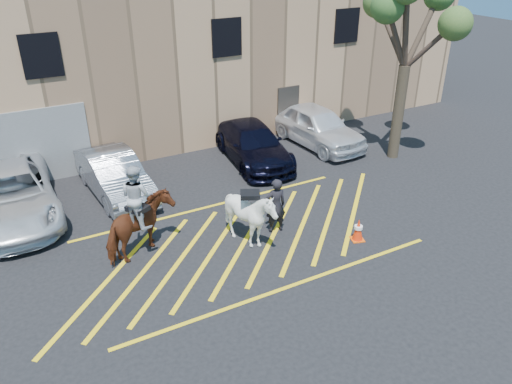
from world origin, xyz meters
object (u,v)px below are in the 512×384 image
car_silver_sedan (114,175)px  saddled_white (250,216)px  traffic_cone (358,229)px  tree (412,14)px  car_white_suv (317,126)px  car_white_pickup (11,195)px  car_blue_suv (253,144)px  mounted_bay (139,220)px  handler (276,205)px

car_silver_sedan → saddled_white: saddled_white is taller
traffic_cone → tree: 8.73m
car_white_suv → traffic_cone: (-3.34, -7.03, -0.48)m
car_white_pickup → saddled_white: (6.05, -5.13, 0.13)m
car_blue_suv → car_white_suv: bearing=11.6°
traffic_cone → tree: tree is taller
mounted_bay → tree: bearing=9.9°
saddled_white → car_white_suv: bearing=41.9°
car_blue_suv → tree: size_ratio=0.70×
car_white_suv → car_white_pickup: bearing=178.8°
mounted_bay → tree: tree is taller
tree → car_blue_suv: bearing=155.6°
car_silver_sedan → saddled_white: 5.78m
mounted_bay → tree: 12.36m
car_blue_suv → handler: bearing=-103.6°
car_white_suv → mounted_bay: 10.40m
car_silver_sedan → car_blue_suv: 5.70m
car_silver_sedan → saddled_white: size_ratio=2.10×
car_blue_suv → car_white_pickup: bearing=-170.9°
car_white_suv → car_blue_suv: bearing=-179.4°
handler → saddled_white: saddled_white is taller
mounted_bay → saddled_white: 3.18m
car_blue_suv → mounted_bay: 7.44m
handler → mounted_bay: size_ratio=0.64×
car_blue_suv → traffic_cone: (-0.03, -6.78, -0.38)m
car_white_pickup → tree: tree is taller
handler → tree: bearing=-151.1°
car_silver_sedan → handler: 6.10m
car_white_pickup → handler: (7.08, -4.85, 0.09)m
car_silver_sedan → traffic_cone: bearing=-53.3°
car_silver_sedan → tree: bearing=-15.3°
car_white_pickup → car_silver_sedan: bearing=-0.0°
handler → traffic_cone: size_ratio=2.46×
car_silver_sedan → traffic_cone: car_silver_sedan is taller
car_silver_sedan → handler: bearing=-56.7°
car_white_pickup → saddled_white: size_ratio=2.66×
car_white_suv → tree: 5.88m
car_white_pickup → car_white_suv: size_ratio=1.17×
mounted_bay → tree: (11.32, 1.97, 4.56)m
handler → car_blue_suv: bearing=-102.3°
mounted_bay → tree: size_ratio=0.39×
mounted_bay → saddled_white: mounted_bay is taller
car_white_suv → mounted_bay: (-9.31, -4.64, 0.29)m
car_blue_suv → handler: (-1.96, -5.12, 0.16)m
tree → car_silver_sedan: bearing=169.1°
saddled_white → handler: bearing=15.3°
handler → mounted_bay: 4.11m
car_white_pickup → traffic_cone: size_ratio=7.97×
car_blue_suv → traffic_cone: car_blue_suv is taller
car_white_pickup → tree: (14.36, -2.14, 4.88)m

